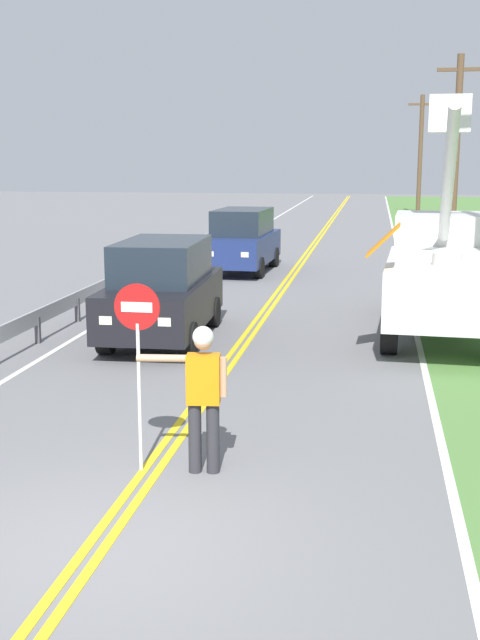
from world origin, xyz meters
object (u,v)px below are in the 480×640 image
object	(u,v)px
flagger_worker	(203,390)
stop_sign_paddle	(138,335)
utility_pole_far	(420,153)
utility_pole_mid	(456,150)
utility_bucket_truck	(443,267)
oncoming_suv_second	(243,240)
oncoming_suv_nearest	(163,290)

from	to	relation	value
flagger_worker	stop_sign_paddle	bearing A→B (deg)	-173.80
utility_pole_far	flagger_worker	bearing A→B (deg)	-95.94
stop_sign_paddle	utility_pole_mid	world-z (taller)	utility_pole_mid
utility_pole_far	stop_sign_paddle	bearing A→B (deg)	-96.86
utility_bucket_truck	oncoming_suv_second	world-z (taller)	utility_bucket_truck
utility_pole_mid	utility_pole_far	world-z (taller)	utility_pole_mid
stop_sign_paddle	utility_pole_far	distance (m)	46.47
flagger_worker	utility_bucket_truck	size ratio (longest dim) A/B	0.26
utility_pole_mid	stop_sign_paddle	bearing A→B (deg)	-103.13
oncoming_suv_nearest	oncoming_suv_second	xyz separation A→B (m)	(-0.01, 10.49, 0.00)
flagger_worker	utility_pole_mid	size ratio (longest dim) A/B	0.23
oncoming_suv_second	utility_pole_far	distance (m)	29.47
stop_sign_paddle	utility_pole_far	world-z (taller)	utility_pole_far
oncoming_suv_second	utility_pole_far	xyz separation A→B (m)	(7.16, 28.42, 3.00)
oncoming_suv_second	flagger_worker	bearing A→B (deg)	-82.28
oncoming_suv_nearest	utility_pole_far	size ratio (longest dim) A/B	0.60
stop_sign_paddle	utility_pole_mid	size ratio (longest dim) A/B	0.30
utility_bucket_truck	utility_pole_mid	distance (m)	16.48
flagger_worker	oncoming_suv_nearest	size ratio (longest dim) A/B	0.39
oncoming_suv_nearest	oncoming_suv_second	size ratio (longest dim) A/B	1.00
stop_sign_paddle	oncoming_suv_second	distance (m)	17.74
oncoming_suv_nearest	utility_pole_far	distance (m)	39.68
flagger_worker	stop_sign_paddle	size ratio (longest dim) A/B	0.78
stop_sign_paddle	utility_bucket_truck	size ratio (longest dim) A/B	0.34
flagger_worker	utility_pole_far	world-z (taller)	utility_pole_far
stop_sign_paddle	oncoming_suv_second	world-z (taller)	stop_sign_paddle
utility_bucket_truck	utility_pole_far	xyz separation A→B (m)	(1.29, 36.93, 2.66)
utility_bucket_truck	utility_pole_mid	world-z (taller)	utility_pole_mid
utility_bucket_truck	oncoming_suv_second	size ratio (longest dim) A/B	1.48
utility_bucket_truck	utility_pole_far	bearing A→B (deg)	88.00
stop_sign_paddle	utility_pole_far	xyz separation A→B (m)	(5.55, 46.08, 2.36)
oncoming_suv_second	utility_pole_far	world-z (taller)	utility_pole_far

